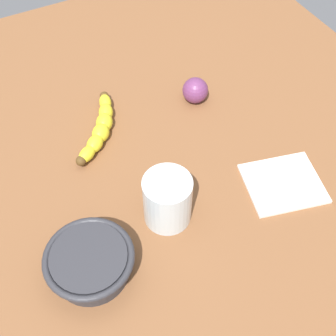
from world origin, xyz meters
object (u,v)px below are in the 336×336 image
banana (100,127)px  smoothie_glass (167,201)px  ceramic_bowl (90,262)px  plum_fruit (195,90)px

banana → smoothie_glass: 24.91cm
ceramic_bowl → plum_fruit: bearing=-141.8°
banana → plum_fruit: size_ratio=3.01×
banana → ceramic_bowl: 31.28cm
smoothie_glass → plum_fruit: (-19.44, -24.16, -1.81)cm
banana → ceramic_bowl: ceramic_bowl is taller
ceramic_bowl → banana: bearing=-114.7°
smoothie_glass → plum_fruit: size_ratio=1.77×
ceramic_bowl → plum_fruit: 45.30cm
ceramic_bowl → plum_fruit: plum_fruit is taller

